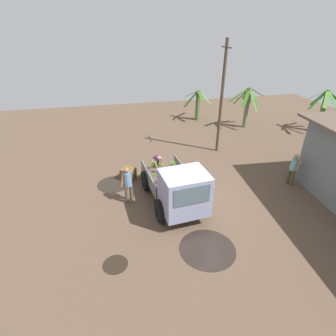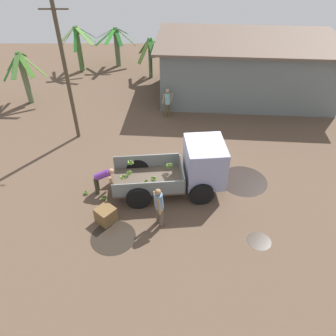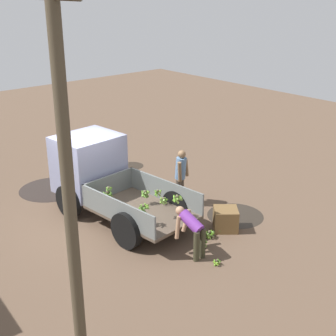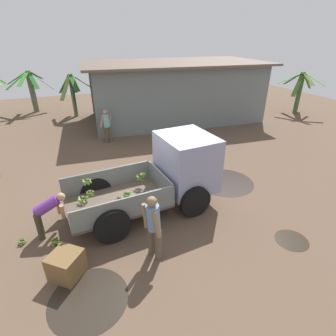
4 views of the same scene
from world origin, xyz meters
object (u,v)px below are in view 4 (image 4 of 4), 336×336
object	(u,v)px
cargo_truck	(174,170)
banana_bunch_on_ground_2	(64,251)
banana_bunch_on_ground_3	(55,241)
person_worker_loading	(47,212)
person_bystander_near_shed	(107,125)
banana_bunch_on_ground_1	(64,264)
person_foreground_visitor	(153,225)
wooden_crate_0	(66,265)
banana_bunch_on_ground_0	(22,241)

from	to	relation	value
cargo_truck	banana_bunch_on_ground_2	distance (m)	3.65
cargo_truck	banana_bunch_on_ground_3	distance (m)	3.73
person_worker_loading	banana_bunch_on_ground_2	bearing A→B (deg)	-77.22
person_bystander_near_shed	banana_bunch_on_ground_1	bearing A→B (deg)	155.78
person_foreground_visitor	banana_bunch_on_ground_1	distance (m)	2.23
person_foreground_visitor	person_worker_loading	world-z (taller)	person_foreground_visitor
cargo_truck	person_bystander_near_shed	distance (m)	6.02
cargo_truck	banana_bunch_on_ground_1	bearing A→B (deg)	-160.29
cargo_truck	person_worker_loading	size ratio (longest dim) A/B	3.88
person_bystander_near_shed	banana_bunch_on_ground_3	xyz separation A→B (m)	(-2.50, -6.64, -0.79)
cargo_truck	wooden_crate_0	distance (m)	3.82
person_worker_loading	banana_bunch_on_ground_0	size ratio (longest dim) A/B	5.95
banana_bunch_on_ground_1	banana_bunch_on_ground_0	bearing A→B (deg)	129.60
person_worker_loading	banana_bunch_on_ground_2	distance (m)	1.13
banana_bunch_on_ground_1	banana_bunch_on_ground_2	size ratio (longest dim) A/B	0.76
person_worker_loading	banana_bunch_on_ground_0	distance (m)	0.96
banana_bunch_on_ground_2	banana_bunch_on_ground_3	xyz separation A→B (m)	(-0.21, 0.46, -0.01)
banana_bunch_on_ground_0	banana_bunch_on_ground_2	size ratio (longest dim) A/B	0.71
person_bystander_near_shed	banana_bunch_on_ground_3	world-z (taller)	person_bystander_near_shed
person_worker_loading	wooden_crate_0	distance (m)	1.66
banana_bunch_on_ground_2	wooden_crate_0	size ratio (longest dim) A/B	0.44
banana_bunch_on_ground_1	banana_bunch_on_ground_3	size ratio (longest dim) A/B	0.87
person_foreground_visitor	person_bystander_near_shed	xyz separation A→B (m)	(0.29, 7.91, -0.04)
banana_bunch_on_ground_3	person_foreground_visitor	bearing A→B (deg)	-29.94
banana_bunch_on_ground_2	banana_bunch_on_ground_0	bearing A→B (deg)	141.50
cargo_truck	banana_bunch_on_ground_2	bearing A→B (deg)	-165.76
banana_bunch_on_ground_0	banana_bunch_on_ground_3	world-z (taller)	banana_bunch_on_ground_3
cargo_truck	person_foreground_visitor	world-z (taller)	cargo_truck
person_foreground_visitor	banana_bunch_on_ground_1	bearing A→B (deg)	-37.30
person_bystander_near_shed	banana_bunch_on_ground_0	world-z (taller)	person_bystander_near_shed
person_worker_loading	person_foreground_visitor	bearing A→B (deg)	-41.48
banana_bunch_on_ground_0	banana_bunch_on_ground_3	xyz separation A→B (m)	(0.78, -0.33, 0.02)
banana_bunch_on_ground_1	banana_bunch_on_ground_3	bearing A→B (deg)	102.68
banana_bunch_on_ground_0	banana_bunch_on_ground_1	size ratio (longest dim) A/B	0.93
cargo_truck	person_foreground_visitor	size ratio (longest dim) A/B	2.66
banana_bunch_on_ground_0	banana_bunch_on_ground_1	world-z (taller)	banana_bunch_on_ground_1
person_bystander_near_shed	banana_bunch_on_ground_2	size ratio (longest dim) A/B	5.88
banana_bunch_on_ground_1	banana_bunch_on_ground_3	distance (m)	0.86
banana_bunch_on_ground_0	banana_bunch_on_ground_1	bearing A→B (deg)	-50.40
cargo_truck	person_worker_loading	xyz separation A→B (m)	(-3.59, -0.25, -0.40)
person_worker_loading	person_bystander_near_shed	bearing A→B (deg)	63.18
banana_bunch_on_ground_2	banana_bunch_on_ground_1	bearing A→B (deg)	-93.73
banana_bunch_on_ground_1	banana_bunch_on_ground_2	bearing A→B (deg)	86.27
person_foreground_visitor	banana_bunch_on_ground_0	size ratio (longest dim) A/B	8.68
person_foreground_visitor	cargo_truck	bearing A→B (deg)	-148.82
person_worker_loading	banana_bunch_on_ground_2	xyz separation A→B (m)	(0.28, -0.92, -0.60)
person_worker_loading	wooden_crate_0	size ratio (longest dim) A/B	1.87
person_worker_loading	banana_bunch_on_ground_1	distance (m)	1.46
banana_bunch_on_ground_2	wooden_crate_0	world-z (taller)	wooden_crate_0
banana_bunch_on_ground_1	banana_bunch_on_ground_2	world-z (taller)	banana_bunch_on_ground_2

